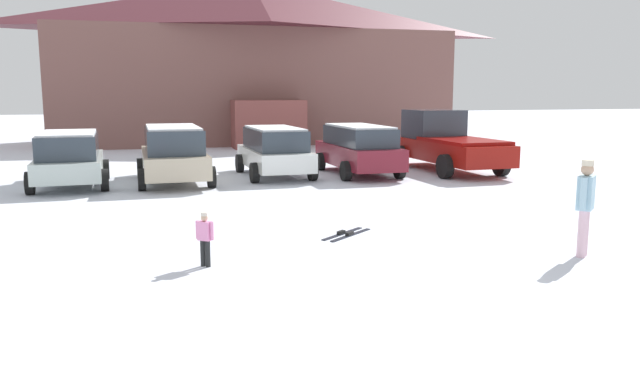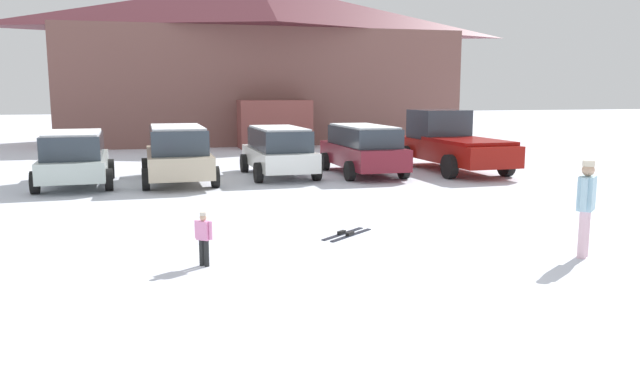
{
  "view_description": "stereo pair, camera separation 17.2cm",
  "coord_description": "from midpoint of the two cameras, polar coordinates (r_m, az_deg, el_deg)",
  "views": [
    {
      "loc": [
        -3.93,
        -5.74,
        2.8
      ],
      "look_at": [
        -0.65,
        5.25,
        0.96
      ],
      "focal_mm": 35.0,
      "sensor_mm": 36.0,
      "label": 1
    },
    {
      "loc": [
        -3.76,
        -5.79,
        2.8
      ],
      "look_at": [
        -0.65,
        5.25,
        0.96
      ],
      "focal_mm": 35.0,
      "sensor_mm": 36.0,
      "label": 2
    }
  ],
  "objects": [
    {
      "name": "skier_adult_in_blue_parka",
      "position": [
        11.51,
        22.69,
        -0.87
      ],
      "size": [
        0.49,
        0.45,
        1.67
      ],
      "color": "beige",
      "rests_on": "ground"
    },
    {
      "name": "parked_beige_suv",
      "position": [
        19.95,
        -13.5,
        3.54
      ],
      "size": [
        2.2,
        4.72,
        1.76
      ],
      "color": "#BCAD91",
      "rests_on": "ground"
    },
    {
      "name": "skier_child_in_pink_snowsuit",
      "position": [
        10.25,
        -10.96,
        -3.99
      ],
      "size": [
        0.27,
        0.24,
        0.89
      ],
      "color": "black",
      "rests_on": "ground"
    },
    {
      "name": "parked_silver_wagon",
      "position": [
        20.11,
        -22.15,
        2.99
      ],
      "size": [
        2.27,
        4.39,
        1.63
      ],
      "color": "#B5C4BE",
      "rests_on": "ground"
    },
    {
      "name": "parked_white_suv",
      "position": [
        20.91,
        -4.43,
        3.86
      ],
      "size": [
        2.12,
        4.39,
        1.65
      ],
      "color": "white",
      "rests_on": "ground"
    },
    {
      "name": "ground",
      "position": [
        7.47,
        16.25,
        -13.25
      ],
      "size": [
        160.0,
        160.0,
        0.0
      ],
      "primitive_type": "plane",
      "color": "silver"
    },
    {
      "name": "parked_maroon_van",
      "position": [
        21.37,
        3.3,
        4.04
      ],
      "size": [
        2.09,
        4.64,
        1.69
      ],
      "color": "maroon",
      "rests_on": "ground"
    },
    {
      "name": "ski_lodge",
      "position": [
        36.44,
        -6.31,
        11.77
      ],
      "size": [
        22.1,
        10.25,
        8.9
      ],
      "color": "brown",
      "rests_on": "ground"
    },
    {
      "name": "pair_of_skis",
      "position": [
        12.37,
        2.02,
        -3.85
      ],
      "size": [
        1.24,
        1.06,
        0.08
      ],
      "color": "#232732",
      "rests_on": "ground"
    },
    {
      "name": "pickup_truck",
      "position": [
        22.92,
        11.13,
        4.44
      ],
      "size": [
        2.44,
        5.81,
        2.15
      ],
      "color": "maroon",
      "rests_on": "ground"
    }
  ]
}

